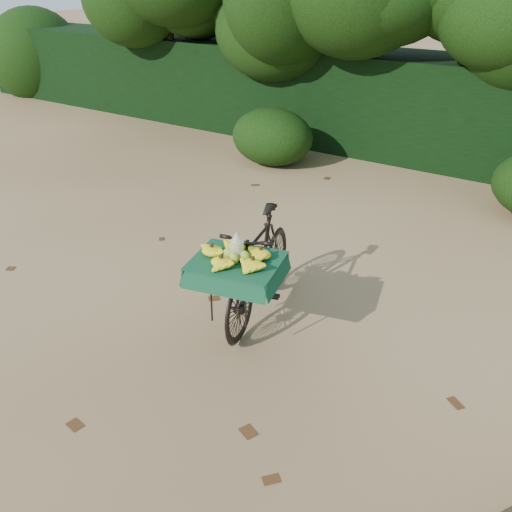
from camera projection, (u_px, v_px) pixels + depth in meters
The scene contains 6 objects.
ground at pixel (296, 333), 5.33m from camera, with size 80.00×80.00×0.00m, color tan.
vendor_bicycle at pixel (259, 265), 5.41m from camera, with size 1.05×1.92×1.09m.
hedge_backdrop at pixel (477, 115), 9.53m from camera, with size 26.00×1.80×1.80m, color black.
tree_row at pixel (436, 51), 8.74m from camera, with size 14.50×2.00×4.00m, color black, non-canonical shape.
bush_clumps at pixel (471, 176), 8.03m from camera, with size 8.80×1.70×0.90m, color black, non-canonical shape.
leaf_litter at pixel (326, 303), 5.80m from camera, with size 7.00×7.30×0.01m, color #4D2B14, non-canonical shape.
Camera 1 is at (2.09, -3.83, 3.17)m, focal length 38.00 mm.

